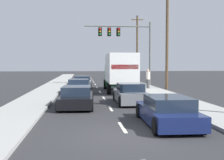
{
  "coord_description": "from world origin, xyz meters",
  "views": [
    {
      "loc": [
        -1.57,
        -10.09,
        2.51
      ],
      "look_at": [
        0.54,
        10.8,
        1.37
      ],
      "focal_mm": 46.96,
      "sensor_mm": 36.0,
      "label": 1
    }
  ],
  "objects": [
    {
      "name": "ground_plane",
      "position": [
        0.0,
        25.0,
        0.0
      ],
      "size": [
        140.0,
        140.0,
        0.0
      ],
      "primitive_type": "plane",
      "color": "#2B2B2D"
    },
    {
      "name": "utility_pole_far",
      "position": [
        6.64,
        33.46,
        5.02
      ],
      "size": [
        1.8,
        0.28,
        9.76
      ],
      "color": "brown",
      "rests_on": "ground_plane"
    },
    {
      "name": "car_navy",
      "position": [
        1.9,
        1.61,
        0.56
      ],
      "size": [
        2.01,
        4.65,
        1.2
      ],
      "color": "#141E4C",
      "rests_on": "ground_plane"
    },
    {
      "name": "lane_markings",
      "position": [
        0.0,
        18.83,
        0.0
      ],
      "size": [
        0.14,
        57.0,
        0.01
      ],
      "color": "silver",
      "rests_on": "ground_plane"
    },
    {
      "name": "sidewalk_left",
      "position": [
        -4.82,
        20.0,
        0.07
      ],
      "size": [
        2.54,
        80.0,
        0.14
      ],
      "primitive_type": "cube",
      "color": "#9E9E99",
      "rests_on": "ground_plane"
    },
    {
      "name": "utility_pole_mid",
      "position": [
        6.77,
        18.26,
        4.9
      ],
      "size": [
        1.8,
        0.28,
        9.52
      ],
      "color": "brown",
      "rests_on": "ground_plane"
    },
    {
      "name": "car_black",
      "position": [
        -1.92,
        7.06,
        0.57
      ],
      "size": [
        2.09,
        4.56,
        1.22
      ],
      "color": "black",
      "rests_on": "ground_plane"
    },
    {
      "name": "pedestrian_near_corner",
      "position": [
        4.84,
        18.1,
        1.09
      ],
      "size": [
        0.38,
        0.38,
        1.88
      ],
      "color": "#3F3F42",
      "rests_on": "sidewalk_right"
    },
    {
      "name": "car_silver",
      "position": [
        -1.89,
        14.41,
        0.58
      ],
      "size": [
        2.0,
        4.28,
        1.26
      ],
      "color": "#B7BABF",
      "rests_on": "ground_plane"
    },
    {
      "name": "car_white",
      "position": [
        -1.6,
        21.2,
        0.57
      ],
      "size": [
        1.95,
        4.03,
        1.25
      ],
      "color": "white",
      "rests_on": "ground_plane"
    },
    {
      "name": "car_gray",
      "position": [
        1.48,
        8.34,
        0.58
      ],
      "size": [
        1.89,
        4.33,
        1.29
      ],
      "color": "slate",
      "rests_on": "ground_plane"
    },
    {
      "name": "traffic_signal_mast",
      "position": [
        2.87,
        23.62,
        5.66
      ],
      "size": [
        7.77,
        0.69,
        7.42
      ],
      "color": "#595B56",
      "rests_on": "ground_plane"
    },
    {
      "name": "sidewalk_right",
      "position": [
        4.82,
        20.0,
        0.07
      ],
      "size": [
        2.54,
        80.0,
        0.14
      ],
      "primitive_type": "cube",
      "color": "#9E9E99",
      "rests_on": "ground_plane"
    },
    {
      "name": "box_truck",
      "position": [
        1.78,
        16.14,
        1.98
      ],
      "size": [
        2.69,
        7.97,
        3.4
      ],
      "color": "white",
      "rests_on": "ground_plane"
    }
  ]
}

